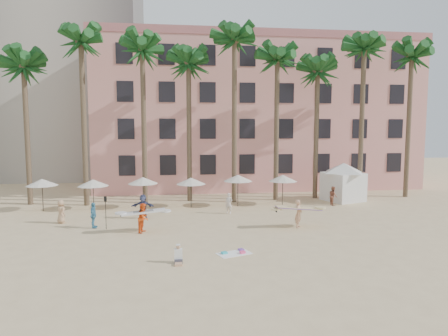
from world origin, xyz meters
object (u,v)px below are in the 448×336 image
Objects in this scene: cabana at (343,178)px; carrier_yellow at (299,212)px; pink_hotel at (253,117)px; carrier_white at (143,217)px.

carrier_yellow is at bearing -128.20° from cabana.
carrier_white is at bearing -118.27° from pink_hotel.
carrier_white is (-11.40, -21.21, -6.99)m from pink_hotel.
carrier_yellow is (-1.07, -21.27, -6.94)m from pink_hotel.
carrier_yellow is 10.33m from carrier_white.
carrier_white is (-10.33, 0.06, -0.05)m from carrier_yellow.
pink_hotel is 6.07× the size of cabana.
carrier_yellow is 1.08× the size of carrier_white.
pink_hotel is at bearing 116.43° from cabana.
cabana reaches higher than carrier_white.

